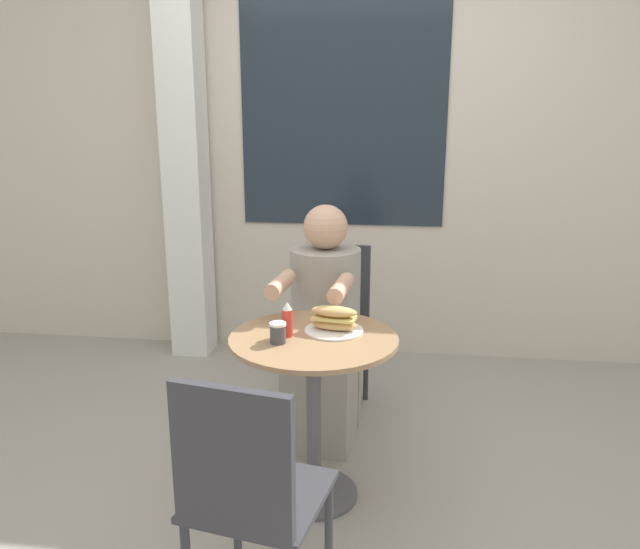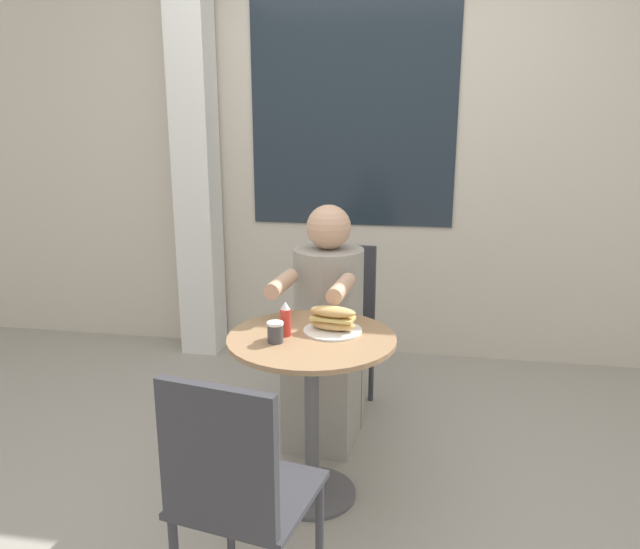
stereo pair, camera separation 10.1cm
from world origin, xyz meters
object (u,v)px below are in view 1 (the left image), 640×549
at_px(cafe_table, 314,382).
at_px(drink_cup, 278,333).
at_px(condiment_bottle, 287,320).
at_px(empty_chair_across, 247,489).
at_px(seated_diner, 324,340).
at_px(sandwich_on_plate, 334,321).
at_px(diner_chair, 334,312).

relative_size(cafe_table, drink_cup, 8.77).
distance_m(drink_cup, condiment_bottle, 0.08).
xyz_separation_m(empty_chair_across, condiment_bottle, (-0.02, 0.74, 0.25)).
xyz_separation_m(cafe_table, drink_cup, (-0.12, -0.08, 0.23)).
xyz_separation_m(drink_cup, condiment_bottle, (0.02, 0.08, 0.03)).
bearing_deg(drink_cup, empty_chair_across, -86.64).
height_order(empty_chair_across, condiment_bottle, empty_chair_across).
distance_m(empty_chair_across, drink_cup, 0.71).
distance_m(cafe_table, seated_diner, 0.51).
height_order(seated_diner, sandwich_on_plate, seated_diner).
height_order(cafe_table, empty_chair_across, empty_chair_across).
height_order(cafe_table, seated_diner, seated_diner).
relative_size(drink_cup, condiment_bottle, 0.58).
bearing_deg(sandwich_on_plate, cafe_table, -136.21).
height_order(empty_chair_across, drink_cup, empty_chair_across).
height_order(diner_chair, condiment_bottle, diner_chair).
bearing_deg(diner_chair, condiment_bottle, 89.46).
distance_m(seated_diner, condiment_bottle, 0.59).
distance_m(cafe_table, diner_chair, 0.86).
distance_m(diner_chair, empty_chair_across, 1.61).
bearing_deg(diner_chair, sandwich_on_plate, 101.51).
bearing_deg(diner_chair, cafe_table, 96.17).
bearing_deg(empty_chair_across, seated_diner, 97.93).
height_order(diner_chair, seated_diner, seated_diner).
distance_m(cafe_table, drink_cup, 0.28).
height_order(diner_chair, sandwich_on_plate, diner_chair).
bearing_deg(empty_chair_across, diner_chair, 98.09).
bearing_deg(sandwich_on_plate, seated_diner, 102.43).
bearing_deg(cafe_table, sandwich_on_plate, 43.79).
bearing_deg(drink_cup, cafe_table, 33.99).
xyz_separation_m(seated_diner, sandwich_on_plate, (0.10, -0.44, 0.25)).
distance_m(diner_chair, seated_diner, 0.35).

